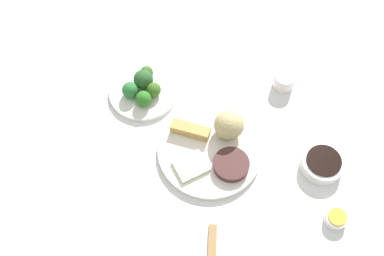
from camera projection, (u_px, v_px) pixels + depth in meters
tabletop at (226, 164)px, 1.24m from camera, size 2.20×2.20×0.02m
main_plate at (210, 151)px, 1.24m from camera, size 0.28×0.28×0.02m
rice_scoop at (229, 125)px, 1.22m from camera, size 0.08×0.08×0.08m
spring_roll at (190, 130)px, 1.25m from camera, size 0.09×0.10×0.03m
crab_rangoon_wonton at (191, 166)px, 1.20m from camera, size 0.07×0.08×0.01m
stir_fry_heap at (230, 165)px, 1.20m from camera, size 0.09×0.09×0.02m
broccoli_plate at (143, 91)px, 1.33m from camera, size 0.20×0.20×0.01m
broccoli_floret_0 at (143, 79)px, 1.31m from camera, size 0.06×0.06×0.06m
broccoli_floret_1 at (143, 99)px, 1.29m from camera, size 0.04×0.04×0.04m
broccoli_floret_2 at (154, 90)px, 1.30m from camera, size 0.04×0.04×0.04m
broccoli_floret_3 at (147, 72)px, 1.34m from camera, size 0.04×0.04×0.04m
broccoli_floret_4 at (130, 90)px, 1.30m from camera, size 0.05×0.05×0.05m
soy_sauce_bowl at (322, 164)px, 1.21m from camera, size 0.11×0.11×0.03m
soy_sauce_bowl_liquid at (324, 161)px, 1.20m from camera, size 0.09×0.09×0.00m
sauce_ramekin_hot_mustard at (336, 219)px, 1.14m from camera, size 0.05×0.05×0.02m
sauce_ramekin_hot_mustard_liquid at (338, 217)px, 1.13m from camera, size 0.04×0.04×0.00m
teacup at (284, 80)px, 1.33m from camera, size 0.06×0.06×0.05m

